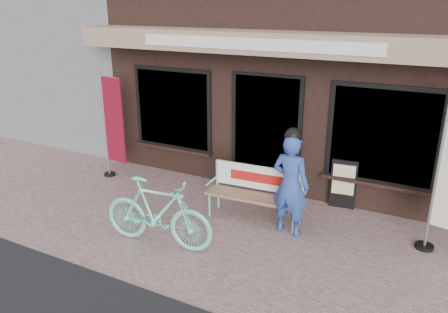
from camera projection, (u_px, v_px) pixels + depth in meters
The scene contains 8 objects.
ground at pixel (214, 237), 6.61m from camera, with size 70.00×70.00×0.00m, color tan.
storefront at pixel (319, 20), 9.76m from camera, with size 7.00×6.77×6.00m.
neighbor_left_near at pixel (61, 7), 13.83m from camera, with size 10.00×7.00×6.40m, color slate.
bench at pixel (256, 189), 7.06m from camera, with size 1.62×0.51×0.87m.
person at pixel (291, 183), 6.48m from camera, with size 0.62×0.45×1.68m.
bicycle at pixel (158, 213), 6.25m from camera, with size 0.48×1.72×1.03m, color #72DFC5.
nobori_red at pixel (113, 126), 8.51m from camera, with size 0.62×0.25×2.11m.
menu_stand at pixel (343, 183), 7.44m from camera, with size 0.44×0.14×0.87m.
Camera 1 is at (2.82, -5.09, 3.37)m, focal length 35.00 mm.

